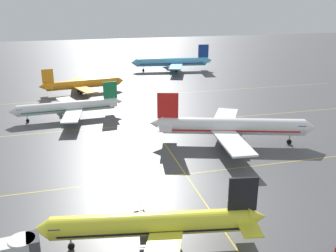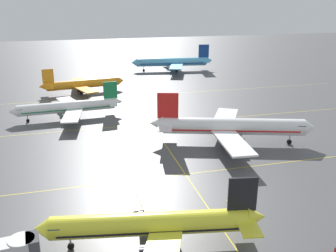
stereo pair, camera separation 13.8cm
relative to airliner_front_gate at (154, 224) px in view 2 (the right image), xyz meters
name	(u,v)px [view 2 (the right image)]	position (x,y,z in m)	size (l,w,h in m)	color
airliner_front_gate	(154,224)	(0.00, 0.00, 0.00)	(33.92, 28.90, 10.57)	yellow
airliner_second_row	(231,127)	(27.51, 35.16, 0.77)	(40.37, 34.48, 12.82)	white
airliner_third_row	(69,107)	(-11.43, 66.20, -0.05)	(33.49, 28.85, 10.41)	white
airliner_far_left_stand	(83,84)	(-6.04, 97.53, -0.18)	(32.31, 27.57, 10.06)	orange
airliner_far_right_stand	(173,62)	(39.14, 132.59, 0.70)	(40.56, 34.70, 12.61)	#5BB7E5
taxiway_markings	(166,145)	(11.45, 37.95, -3.61)	(167.98, 147.31, 0.01)	yellow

